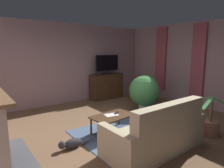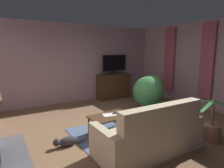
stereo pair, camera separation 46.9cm
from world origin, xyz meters
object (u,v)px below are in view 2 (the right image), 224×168
at_px(coffee_table, 111,117).
at_px(folded_newspaper, 110,115).
at_px(potted_plant_leafy_by_curtain, 152,88).
at_px(potted_plant_on_hearth_side, 211,130).
at_px(sofa_floral, 151,136).
at_px(tv_cabinet, 114,87).
at_px(tv_remote, 115,113).
at_px(cat, 66,141).
at_px(potted_plant_tall_palm_by_window, 148,92).
at_px(television, 115,64).

distance_m(coffee_table, folded_newspaper, 0.06).
distance_m(potted_plant_leafy_by_curtain, potted_plant_on_hearth_side, 2.72).
xyz_separation_m(coffee_table, sofa_floral, (0.16, -1.15, -0.04)).
height_order(tv_cabinet, sofa_floral, sofa_floral).
height_order(folded_newspaper, potted_plant_leafy_by_curtain, potted_plant_leafy_by_curtain).
relative_size(tv_remote, cat, 0.25).
relative_size(tv_cabinet, potted_plant_tall_palm_by_window, 1.19).
distance_m(tv_cabinet, sofa_floral, 4.17).
height_order(television, folded_newspaper, television).
relative_size(sofa_floral, cat, 2.89).
xyz_separation_m(potted_plant_tall_palm_by_window, potted_plant_on_hearth_side, (-0.09, -2.06, -0.41)).
bearing_deg(sofa_floral, cat, 139.52).
relative_size(sofa_floral, potted_plant_on_hearth_side, 2.03).
distance_m(television, folded_newspaper, 3.29).
bearing_deg(cat, television, 44.21).
xyz_separation_m(television, folded_newspaper, (-1.77, -2.61, -0.92)).
relative_size(coffee_table, tv_remote, 5.90).
xyz_separation_m(coffee_table, cat, (-1.07, -0.10, -0.26)).
distance_m(potted_plant_on_hearth_side, cat, 2.97).
bearing_deg(tv_remote, tv_cabinet, -151.21).
height_order(television, sofa_floral, television).
height_order(television, potted_plant_tall_palm_by_window, television).
bearing_deg(tv_cabinet, sofa_floral, -112.60).
distance_m(tv_cabinet, coffee_table, 3.23).
height_order(tv_cabinet, cat, tv_cabinet).
bearing_deg(sofa_floral, tv_cabinet, 67.40).
xyz_separation_m(tv_cabinet, potted_plant_on_hearth_side, (-0.16, -4.11, -0.24)).
relative_size(folded_newspaper, potted_plant_tall_palm_by_window, 0.27).
xyz_separation_m(folded_newspaper, potted_plant_on_hearth_side, (1.61, -1.44, -0.20)).
bearing_deg(tv_remote, folded_newspaper, -22.22).
height_order(television, coffee_table, television).
bearing_deg(cat, folded_newspaper, 7.45).
distance_m(television, tv_remote, 3.19).
relative_size(television, sofa_floral, 0.50).
distance_m(tv_cabinet, cat, 4.00).
bearing_deg(potted_plant_on_hearth_side, potted_plant_tall_palm_by_window, 87.52).
distance_m(television, potted_plant_on_hearth_side, 4.21).
xyz_separation_m(coffee_table, tv_remote, (0.15, 0.06, 0.06)).
distance_m(tv_cabinet, potted_plant_leafy_by_curtain, 1.64).
bearing_deg(potted_plant_tall_palm_by_window, tv_cabinet, 88.03).
height_order(coffee_table, potted_plant_tall_palm_by_window, potted_plant_tall_palm_by_window).
bearing_deg(potted_plant_tall_palm_by_window, tv_remote, -158.78).
bearing_deg(television, tv_cabinet, 90.00).
bearing_deg(folded_newspaper, television, 68.09).
distance_m(tv_remote, potted_plant_leafy_by_curtain, 2.48).
bearing_deg(sofa_floral, potted_plant_on_hearth_side, -10.10).
distance_m(folded_newspaper, cat, 1.11).
distance_m(television, potted_plant_leafy_by_curtain, 1.74).
height_order(tv_cabinet, coffee_table, tv_cabinet).
height_order(tv_remote, potted_plant_tall_palm_by_window, potted_plant_tall_palm_by_window).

